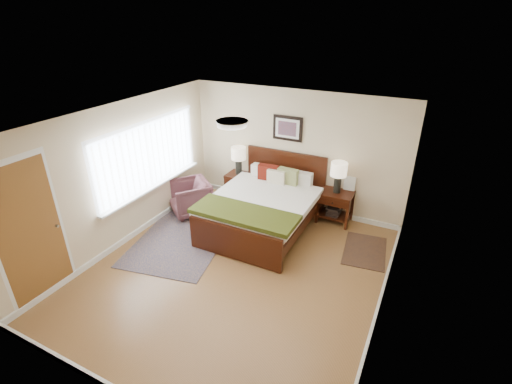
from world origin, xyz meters
TOP-DOWN VIEW (x-y plane):
  - floor at (0.00, 0.00)m, footprint 5.00×5.00m
  - back_wall at (0.00, 2.50)m, footprint 4.50×0.04m
  - front_wall at (0.00, -2.50)m, footprint 4.50×0.04m
  - left_wall at (-2.25, 0.00)m, footprint 0.04×5.00m
  - right_wall at (2.25, 0.00)m, footprint 0.04×5.00m
  - ceiling at (0.00, 0.00)m, footprint 4.50×5.00m
  - window at (-2.20, 0.70)m, footprint 0.11×2.72m
  - door at (-2.23, -1.75)m, footprint 0.06×1.00m
  - ceil_fixture at (0.00, 0.00)m, footprint 0.44×0.44m
  - bed at (-0.17, 1.38)m, footprint 1.86×2.26m
  - wall_art at (-0.17, 2.47)m, footprint 0.62×0.05m
  - nightstand_left at (-1.19, 2.25)m, footprint 0.51×0.46m
  - nightstand_right at (0.98, 2.26)m, footprint 0.65×0.49m
  - lamp_left at (-1.19, 2.27)m, footprint 0.31×0.31m
  - lamp_right at (0.98, 2.27)m, footprint 0.31×0.31m
  - armchair at (-1.80, 1.27)m, footprint 1.07×1.07m
  - rug_persian at (-1.35, 0.34)m, footprint 1.92×2.42m
  - rug_navy at (1.76, 1.50)m, footprint 0.84×1.15m

SIDE VIEW (x-z plane):
  - floor at x=0.00m, z-range 0.00..0.00m
  - rug_persian at x=-1.35m, z-range 0.00..0.01m
  - rug_navy at x=1.76m, z-range 0.00..0.01m
  - armchair at x=-1.80m, z-range 0.00..0.70m
  - nightstand_right at x=0.98m, z-range 0.07..0.71m
  - nightstand_left at x=-1.19m, z-range 0.18..0.79m
  - bed at x=-0.17m, z-range -0.05..1.17m
  - lamp_left at x=-1.19m, z-range 0.73..1.34m
  - lamp_right at x=0.98m, z-range 0.76..1.37m
  - door at x=-2.23m, z-range -0.02..2.16m
  - back_wall at x=0.00m, z-range 0.00..2.50m
  - front_wall at x=0.00m, z-range 0.00..2.50m
  - left_wall at x=-2.25m, z-range 0.00..2.50m
  - right_wall at x=2.25m, z-range 0.00..2.50m
  - window at x=-2.20m, z-range 0.72..2.04m
  - wall_art at x=-0.17m, z-range 1.47..1.97m
  - ceil_fixture at x=0.00m, z-range 2.43..2.50m
  - ceiling at x=0.00m, z-range 2.49..2.51m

